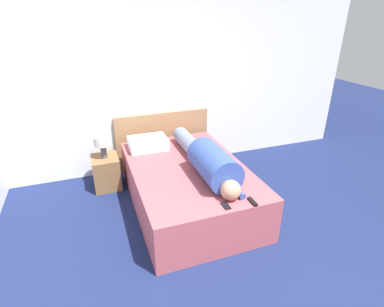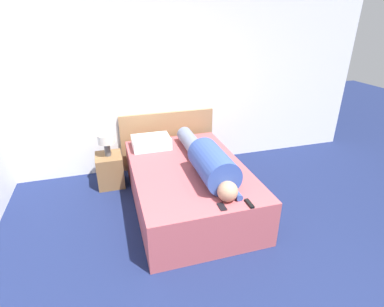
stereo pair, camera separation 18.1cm
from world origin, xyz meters
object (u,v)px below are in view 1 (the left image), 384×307
at_px(nightstand, 106,172).
at_px(tv_remote, 252,202).
at_px(person_lying, 208,160).
at_px(pillow_near_headboard, 148,143).
at_px(bed, 188,186).
at_px(cell_phone, 226,206).
at_px(table_lamp, 102,142).

height_order(nightstand, tv_remote, tv_remote).
relative_size(person_lying, tv_remote, 11.82).
height_order(nightstand, pillow_near_headboard, pillow_near_headboard).
height_order(bed, cell_phone, cell_phone).
bearing_deg(nightstand, tv_remote, -53.77).
relative_size(bed, pillow_near_headboard, 3.96).
height_order(table_lamp, person_lying, person_lying).
bearing_deg(cell_phone, table_lamp, 120.44).
xyz_separation_m(nightstand, tv_remote, (1.30, -1.78, 0.33)).
relative_size(bed, table_lamp, 6.54).
bearing_deg(table_lamp, tv_remote, -53.77).
bearing_deg(tv_remote, nightstand, 126.23).
relative_size(nightstand, person_lying, 0.26).
bearing_deg(pillow_near_headboard, table_lamp, 171.57).
bearing_deg(nightstand, bed, -40.81).
relative_size(bed, nightstand, 4.47).
height_order(table_lamp, cell_phone, table_lamp).
distance_m(nightstand, cell_phone, 2.05).
bearing_deg(pillow_near_headboard, person_lying, -61.62).
bearing_deg(tv_remote, table_lamp, 126.23).
height_order(tv_remote, cell_phone, tv_remote).
height_order(person_lying, tv_remote, person_lying).
xyz_separation_m(tv_remote, cell_phone, (-0.28, 0.04, -0.01)).
xyz_separation_m(nightstand, table_lamp, (0.00, 0.00, 0.46)).
bearing_deg(table_lamp, nightstand, 0.00).
xyz_separation_m(table_lamp, tv_remote, (1.30, -1.78, -0.13)).
height_order(pillow_near_headboard, cell_phone, pillow_near_headboard).
xyz_separation_m(nightstand, cell_phone, (1.02, -1.74, 0.33)).
bearing_deg(pillow_near_headboard, tv_remote, -67.60).
height_order(pillow_near_headboard, tv_remote, pillow_near_headboard).
relative_size(pillow_near_headboard, cell_phone, 4.04).
xyz_separation_m(bed, tv_remote, (0.36, -0.96, 0.29)).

